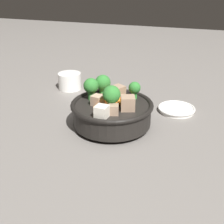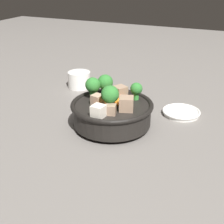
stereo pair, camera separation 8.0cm
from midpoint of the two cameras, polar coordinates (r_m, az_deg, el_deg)
The scene contains 4 objects.
ground_plane at distance 0.82m, azimuth 2.80°, elevation -2.70°, with size 3.00×3.00×0.00m, color slate.
stirfry_bowl at distance 0.80m, azimuth 2.81°, elevation 0.33°, with size 0.21×0.21×0.13m.
side_saucer at distance 0.91m, azimuth 15.02°, elevation -0.10°, with size 0.11×0.11×0.01m.
tea_cup at distance 1.08m, azimuth -3.88°, elevation 5.90°, with size 0.08×0.08×0.06m.
Camera 2 is at (0.30, -0.66, 0.38)m, focal length 50.00 mm.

